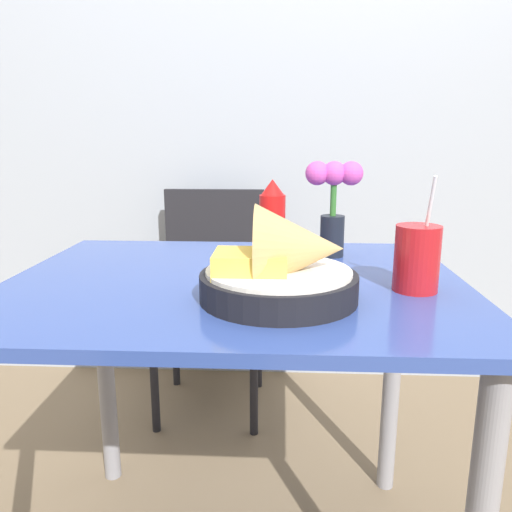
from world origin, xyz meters
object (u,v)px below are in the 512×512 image
object	(u,v)px
food_basket	(286,268)
ketchup_bottle	(272,226)
chair_far_window	(213,279)
drink_cup	(417,260)
flower_vase	(333,197)

from	to	relation	value
food_basket	ketchup_bottle	world-z (taller)	ketchup_bottle
chair_far_window	drink_cup	bearing A→B (deg)	-59.94
drink_cup	ketchup_bottle	bearing A→B (deg)	150.42
flower_vase	food_basket	bearing A→B (deg)	-108.31
chair_far_window	ketchup_bottle	size ratio (longest dim) A/B	4.14
chair_far_window	drink_cup	size ratio (longest dim) A/B	3.71
food_basket	drink_cup	bearing A→B (deg)	15.56
ketchup_bottle	drink_cup	size ratio (longest dim) A/B	0.90
food_basket	ketchup_bottle	distance (m)	0.24
flower_vase	chair_far_window	bearing A→B (deg)	122.16
food_basket	ketchup_bottle	size ratio (longest dim) A/B	1.44
chair_far_window	ketchup_bottle	distance (m)	0.88
ketchup_bottle	drink_cup	world-z (taller)	drink_cup
chair_far_window	drink_cup	distance (m)	1.12
food_basket	chair_far_window	bearing A→B (deg)	105.64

